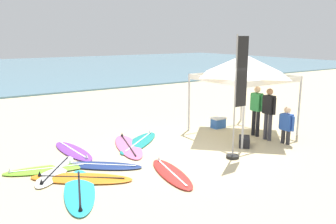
{
  "coord_description": "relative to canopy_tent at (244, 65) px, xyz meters",
  "views": [
    {
      "loc": [
        -6.55,
        -7.9,
        3.33
      ],
      "look_at": [
        -0.5,
        1.08,
        1.0
      ],
      "focal_mm": 37.53,
      "sensor_mm": 36.0,
      "label": 1
    }
  ],
  "objects": [
    {
      "name": "surfboard_teal",
      "position": [
        -3.63,
        0.91,
        -2.35
      ],
      "size": [
        2.36,
        2.09,
        0.19
      ],
      "color": "#19847F",
      "rests_on": "ground"
    },
    {
      "name": "surfboard_lime",
      "position": [
        -6.72,
        0.18,
        -2.35
      ],
      "size": [
        2.2,
        1.14,
        0.19
      ],
      "color": "#7AD12D",
      "rests_on": "ground"
    },
    {
      "name": "canopy_tent",
      "position": [
        0.0,
        0.0,
        0.0
      ],
      "size": [
        2.78,
        2.78,
        2.75
      ],
      "color": "#B7B7BC",
      "rests_on": "ground"
    },
    {
      "name": "surfboard_red",
      "position": [
        -4.25,
        -1.79,
        -2.35
      ],
      "size": [
        1.01,
        2.21,
        0.19
      ],
      "color": "red",
      "rests_on": "ground"
    },
    {
      "name": "sea",
      "position": [
        -2.31,
        30.22,
        -2.34
      ],
      "size": [
        80.0,
        36.0,
        0.1
      ],
      "primitive_type": "cube",
      "color": "#568499",
      "rests_on": "ground"
    },
    {
      "name": "surfboard_white",
      "position": [
        -6.57,
        -0.04,
        -2.35
      ],
      "size": [
        1.75,
        2.05,
        0.19
      ],
      "color": "white",
      "rests_on": "ground"
    },
    {
      "name": "surfboard_purple",
      "position": [
        -5.67,
        1.24,
        -2.35
      ],
      "size": [
        0.76,
        2.28,
        0.19
      ],
      "color": "purple",
      "rests_on": "ground"
    },
    {
      "name": "banner_flag",
      "position": [
        -2.02,
        -1.76,
        -0.81
      ],
      "size": [
        0.6,
        0.36,
        3.4
      ],
      "color": "#99999E",
      "rests_on": "ground"
    },
    {
      "name": "surfboard_navy",
      "position": [
        -5.46,
        -0.35,
        -2.35
      ],
      "size": [
        1.98,
        1.81,
        0.19
      ],
      "color": "navy",
      "rests_on": "ground"
    },
    {
      "name": "person_green",
      "position": [
        0.1,
        -0.55,
        -1.4
      ],
      "size": [
        0.23,
        0.55,
        1.71
      ],
      "color": "black",
      "rests_on": "ground"
    },
    {
      "name": "cooler_box",
      "position": [
        -0.22,
        0.98,
        -2.19
      ],
      "size": [
        0.5,
        0.36,
        0.39
      ],
      "color": "#2D60B7",
      "rests_on": "ground"
    },
    {
      "name": "surfboard_pink",
      "position": [
        -4.11,
        0.75,
        -2.35
      ],
      "size": [
        1.37,
        2.63,
        0.19
      ],
      "color": "pink",
      "rests_on": "ground"
    },
    {
      "name": "ground_plane",
      "position": [
        -2.31,
        -0.59,
        -2.39
      ],
      "size": [
        80.0,
        80.0,
        0.0
      ],
      "primitive_type": "plane",
      "color": "beige"
    },
    {
      "name": "person_black",
      "position": [
        0.06,
        -1.1,
        -1.4
      ],
      "size": [
        0.23,
        0.55,
        1.71
      ],
      "color": "#383842",
      "rests_on": "ground"
    },
    {
      "name": "person_blue",
      "position": [
        0.2,
        -1.72,
        -1.73
      ],
      "size": [
        0.24,
        0.55,
        1.2
      ],
      "color": "#2D2D33",
      "rests_on": "ground"
    },
    {
      "name": "surfboard_cyan",
      "position": [
        -6.48,
        -1.49,
        -2.35
      ],
      "size": [
        1.42,
        2.53,
        0.19
      ],
      "color": "#23B2CC",
      "rests_on": "ground"
    },
    {
      "name": "gear_bag_near_tent",
      "position": [
        -1.04,
        -1.15,
        -2.25
      ],
      "size": [
        0.65,
        0.65,
        0.28
      ],
      "primitive_type": "cube",
      "rotation": [
        0.0,
        0.0,
        0.78
      ],
      "color": "#232328",
      "rests_on": "ground"
    },
    {
      "name": "surfboard_orange",
      "position": [
        -6.21,
        -0.85,
        -2.35
      ],
      "size": [
        2.35,
        2.05,
        0.19
      ],
      "color": "orange",
      "rests_on": "ground"
    }
  ]
}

